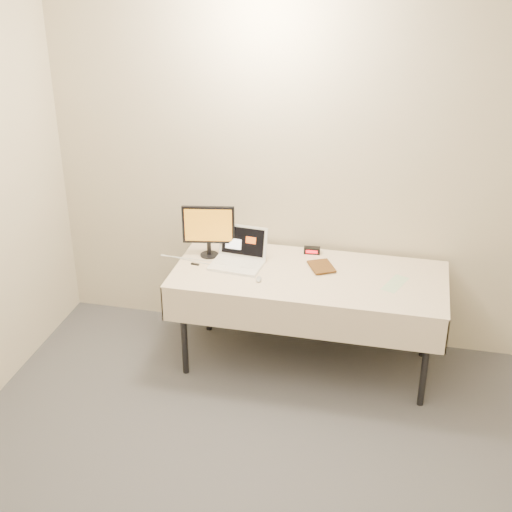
% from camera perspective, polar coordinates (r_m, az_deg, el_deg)
% --- Properties ---
extents(back_wall, '(4.00, 0.10, 2.70)m').
position_cam_1_polar(back_wall, '(5.05, 5.34, 7.09)').
color(back_wall, beige).
rests_on(back_wall, ground).
extents(table, '(1.86, 0.81, 0.74)m').
position_cam_1_polar(table, '(4.90, 4.26, -2.07)').
color(table, black).
rests_on(table, ground).
extents(laptop, '(0.38, 0.33, 0.24)m').
position_cam_1_polar(laptop, '(4.98, -1.35, 0.05)').
color(laptop, white).
rests_on(laptop, table).
extents(monitor, '(0.37, 0.15, 0.38)m').
position_cam_1_polar(monitor, '(5.03, -3.83, 2.32)').
color(monitor, black).
rests_on(monitor, table).
extents(book, '(0.14, 0.09, 0.20)m').
position_cam_1_polar(book, '(4.89, 4.46, -0.01)').
color(book, brown).
rests_on(book, table).
extents(alarm_clock, '(0.12, 0.06, 0.05)m').
position_cam_1_polar(alarm_clock, '(5.15, 4.50, 0.45)').
color(alarm_clock, black).
rests_on(alarm_clock, table).
extents(clicker, '(0.05, 0.09, 0.02)m').
position_cam_1_polar(clicker, '(4.78, 0.22, -1.85)').
color(clicker, '#B6B6B8').
rests_on(clicker, table).
extents(paper_form, '(0.18, 0.27, 0.00)m').
position_cam_1_polar(paper_form, '(4.83, 11.07, -2.19)').
color(paper_form, '#BADCAF').
rests_on(paper_form, table).
extents(usb_dongle, '(0.06, 0.03, 0.01)m').
position_cam_1_polar(usb_dongle, '(5.00, -4.89, -0.66)').
color(usb_dongle, black).
rests_on(usb_dongle, table).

